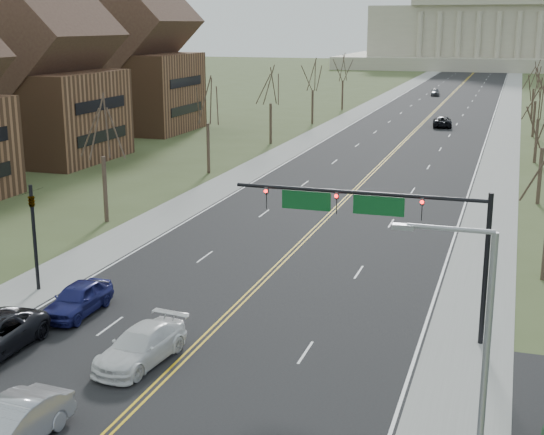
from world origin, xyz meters
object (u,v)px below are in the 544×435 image
Objects in this scene: street_light at (476,359)px; car_far_sb at (435,92)px; car_sb_inner_lead at (11,426)px; car_sb_inner_second at (141,346)px; car_far_nb at (442,121)px; signal_left at (34,226)px; car_sb_outer_second at (78,299)px; signal_mast at (377,216)px.

car_far_sb is at bearing 96.45° from street_light.
street_light is 2.06× the size of car_far_sb.
car_sb_inner_lead is 7.70m from car_sb_inner_second.
car_sb_inner_lead is at bearing 79.63° from car_far_nb.
signal_left reaches higher than car_sb_inner_second.
signal_left is at bearing 125.35° from car_sb_inner_lead.
car_far_sb is at bearing 86.14° from signal_left.
car_sb_outer_second is at bearing -31.55° from signal_left.
car_sb_inner_lead is at bearing -96.33° from car_far_sb.
street_light is 1.90× the size of car_sb_outer_second.
car_sb_inner_lead is (-15.42, -0.83, -4.38)m from street_light.
car_far_nb is (5.87, 91.20, -0.06)m from car_sb_inner_lead.
signal_mast reaches higher than car_sb_inner_second.
car_sb_inner_second is at bearing 80.02° from car_far_nb.
car_far_nb is (4.81, 83.58, 0.00)m from car_sb_inner_second.
car_sb_inner_lead is at bearing -91.15° from car_sb_inner_second.
car_sb_inner_second is 1.11× the size of car_sb_outer_second.
car_sb_inner_lead is (-10.12, -14.32, -4.91)m from signal_mast.
street_light is 16.49m from car_sb_inner_second.
car_sb_outer_second is (-20.09, 10.96, -4.40)m from street_light.
car_sb_outer_second is 1.08× the size of car_far_sb.
car_far_nb is at bearing 79.18° from signal_left.
car_far_nb is (-9.55, 90.38, -4.44)m from street_light.
car_sb_inner_lead is 0.96× the size of car_sb_inner_second.
car_sb_inner_second is 83.72m from car_far_nb.
car_sb_inner_second is at bearing 154.67° from street_light.
car_far_nb is (-4.26, 76.88, -4.97)m from signal_mast.
signal_left is at bearing 72.49° from car_far_nb.
car_sb_inner_lead reaches higher than car_far_sb.
car_sb_outer_second is (-5.74, 4.16, 0.04)m from car_sb_inner_second.
street_light reaches higher than car_sb_inner_second.
street_light reaches higher than car_far_sb.
street_light is at bearing -90.02° from car_far_sb.
signal_mast is 2.02× the size of signal_left.
signal_left is 27.78m from street_light.
car_far_sb is (8.48, 125.80, -2.95)m from signal_left.
car_sb_inner_second is at bearing 85.81° from car_sb_inner_lead.
signal_mast is 2.54× the size of car_sb_outer_second.
car_sb_outer_second is at bearing -98.41° from car_far_sb.
signal_mast is at bearing 111.41° from street_light.
street_light is at bearing -29.12° from signal_left.
car_sb_inner_lead reaches higher than car_sb_outer_second.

